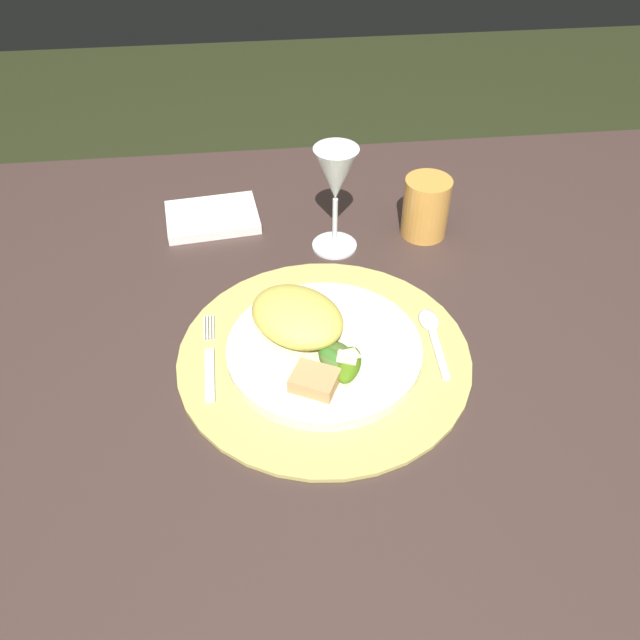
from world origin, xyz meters
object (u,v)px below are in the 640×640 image
Objects in this scene: dinner_plate at (324,350)px; amber_tumbler at (426,207)px; napkin at (212,217)px; dining_table at (367,379)px; fork at (209,360)px; wine_glass at (336,179)px; spoon at (432,330)px.

amber_tumbler is (0.19, 0.26, 0.03)m from dinner_plate.
dining_table is at bearing -50.32° from napkin.
amber_tumbler is (0.34, 0.26, 0.04)m from fork.
dining_table is at bearing -80.61° from wine_glass.
napkin is (-0.30, 0.30, -0.00)m from spoon.
dinner_plate is at bearing -138.93° from dining_table.
dinner_plate is 1.71× the size of napkin.
dinner_plate is 1.49× the size of wine_glass.
dining_table is 0.29m from amber_tumbler.
spoon is 1.36× the size of amber_tumbler.
amber_tumbler is at bearing 79.95° from spoon.
spoon is 0.24m from amber_tumbler.
wine_glass is (0.19, 0.23, 0.11)m from fork.
spoon is (0.30, 0.02, 0.00)m from fork.
fork is at bearing -175.77° from spoon.
fork is 1.62× the size of amber_tumbler.
fork is at bearing -142.89° from amber_tumbler.
wine_glass reaches higher than spoon.
spoon reaches higher than dining_table.
dinner_plate is 2.62× the size of amber_tumbler.
dinner_plate is 0.36m from napkin.
amber_tumbler reaches higher than spoon.
napkin is at bearing 134.34° from spoon.
spoon is at bearing 9.65° from dinner_plate.
dinner_plate reaches higher than dining_table.
amber_tumbler is at bearing 8.36° from wine_glass.
napkin is 0.87× the size of wine_glass.
dinner_plate reaches higher than spoon.
napkin is (-0.22, 0.26, 0.13)m from dining_table.
amber_tumbler is (0.34, -0.07, 0.04)m from napkin.
fork is at bearing 178.71° from dinner_plate.
wine_glass is (0.19, -0.09, 0.11)m from napkin.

